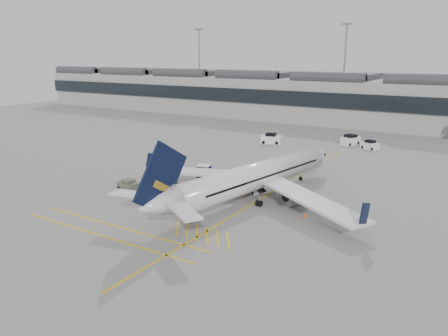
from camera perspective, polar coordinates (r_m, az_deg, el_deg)
The scene contains 18 objects.
ground at distance 54.10m, azimuth -7.41°, elevation -3.84°, with size 220.00×220.00×0.00m, color gray.
terminal at distance 116.72m, azimuth 15.54°, elevation 8.74°, with size 200.00×20.45×12.40m.
light_masts at distance 130.23m, azimuth 16.90°, elevation 12.89°, with size 113.00×0.60×25.45m.
apron_markings at distance 57.13m, azimuth 6.85°, elevation -2.81°, with size 0.25×60.00×0.01m, color gold.
airliner_main at distance 52.51m, azimuth 3.81°, elevation -1.20°, with size 31.44×34.64×9.28m.
belt_loader at distance 56.40m, azimuth 3.44°, elevation -2.41°, with size 4.53×2.96×1.81m.
baggage_cart_a at distance 59.11m, azimuth 2.38°, elevation -1.05°, with size 2.34×2.16×1.99m.
baggage_cart_b at distance 55.07m, azimuth -7.41°, elevation -2.38°, with size 2.28×2.12×1.93m.
baggage_cart_c at distance 61.40m, azimuth -2.62°, elevation -0.45°, with size 2.22×1.97×2.01m.
baggage_cart_d at distance 59.11m, azimuth -7.22°, elevation -1.18°, with size 2.02×1.73×1.95m.
ramp_agent_a at distance 53.47m, azimuth 2.48°, elevation -2.95°, with size 0.65×0.42×1.77m, color orange.
ramp_agent_b at distance 58.06m, azimuth -1.15°, elevation -1.45°, with size 0.92×0.72×1.90m, color #EC5D0C.
pushback_tug at distance 57.34m, azimuth -12.35°, elevation -2.28°, with size 2.86×1.92×1.53m.
safety_cone_nose at distance 65.86m, azimuth 8.19°, elevation -0.25°, with size 0.41×0.41×0.57m, color #F24C0A.
safety_cone_engine at distance 48.04m, azimuth 10.47°, elevation -6.04°, with size 0.39×0.39×0.54m, color #F24C0A.
service_van_left at distance 86.53m, azimuth 6.16°, elevation 3.80°, with size 4.30×2.90×2.02m.
service_van_mid at distance 88.33m, azimuth 16.17°, elevation 3.51°, with size 3.25×4.31×1.98m.
service_van_right at distance 85.27m, azimuth 18.51°, elevation 2.85°, with size 3.57×2.71×1.64m.
Camera 1 is at (32.71, -39.58, 17.01)m, focal length 35.00 mm.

